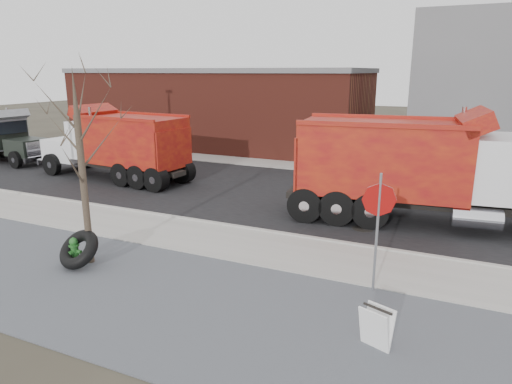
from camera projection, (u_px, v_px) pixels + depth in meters
The scene contains 14 objects.
ground at pixel (238, 248), 13.47m from camera, with size 120.00×120.00×0.00m, color #383328.
gravel_verge at pixel (170, 300), 10.39m from camera, with size 60.00×5.00×0.03m, color gray.
sidewalk at pixel (242, 245), 13.69m from camera, with size 60.00×2.50×0.06m, color #9E9B93.
curb at pixel (260, 230), 14.82m from camera, with size 60.00×0.15×0.11m, color #9E9B93.
road at pixel (306, 196), 19.01m from camera, with size 60.00×9.40×0.02m, color black.
far_sidewalk at pixel (340, 170), 24.02m from camera, with size 60.00×2.00×0.06m, color #9E9B93.
building_brick at pixel (219, 107), 31.75m from camera, with size 20.20×8.20×5.30m.
bare_tree at pixel (79, 143), 11.62m from camera, with size 3.20×3.20×5.20m.
fire_hydrant at pixel (74, 252), 12.25m from camera, with size 0.44×0.43×0.78m.
truck_tire at pixel (79, 249), 12.06m from camera, with size 1.28×1.19×1.03m.
stop_sign at pixel (378, 213), 10.35m from camera, with size 0.75×0.29×2.88m.
sandwich_board at pixel (376, 328), 8.50m from camera, with size 0.69×0.56×0.83m.
dump_truck_red_a at pixel (422, 167), 15.26m from camera, with size 9.85×3.65×3.89m.
dump_truck_red_b at pixel (117, 143), 21.64m from camera, with size 8.27×3.03×3.47m.
Camera 1 is at (5.69, -11.24, 5.07)m, focal length 32.00 mm.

